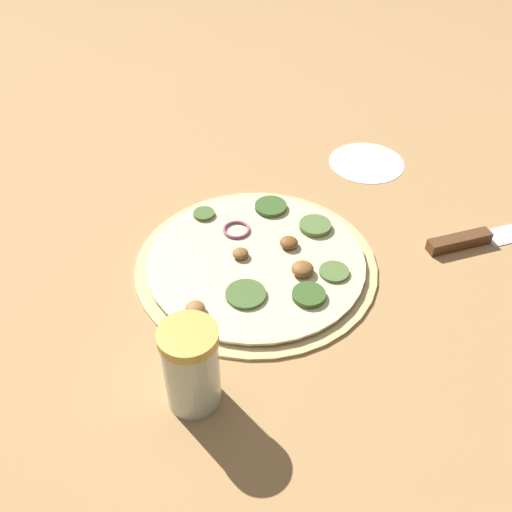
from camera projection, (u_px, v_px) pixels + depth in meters
The scene contains 5 objects.
ground_plane at pixel (256, 266), 0.84m from camera, with size 3.00×3.00×0.00m, color tan.
pizza at pixel (258, 262), 0.83m from camera, with size 0.34×0.34×0.03m.
knife at pixel (497, 234), 0.88m from camera, with size 0.30×0.20×0.02m.
spice_jar at pixel (191, 367), 0.64m from camera, with size 0.06×0.06×0.11m.
flour_patch at pixel (367, 162), 1.03m from camera, with size 0.13×0.13×0.00m.
Camera 1 is at (-0.16, 0.59, 0.57)m, focal length 42.00 mm.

